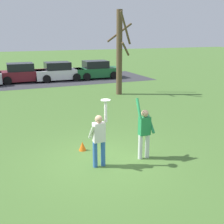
# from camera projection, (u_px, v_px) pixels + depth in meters

# --- Properties ---
(ground_plane) EXTENTS (120.00, 120.00, 0.00)m
(ground_plane) POSITION_uv_depth(u_px,v_px,m) (103.00, 161.00, 9.13)
(ground_plane) COLOR #4C7533
(person_catcher) EXTENTS (0.54, 0.49, 2.08)m
(person_catcher) POSITION_uv_depth(u_px,v_px,m) (99.00, 137.00, 8.52)
(person_catcher) COLOR #3366B7
(person_catcher) RESTS_ON ground_plane
(person_defender) EXTENTS (0.54, 0.49, 2.04)m
(person_defender) POSITION_uv_depth(u_px,v_px,m) (144.00, 130.00, 9.10)
(person_defender) COLOR silver
(person_defender) RESTS_ON ground_plane
(frisbee_disc) EXTENTS (0.29, 0.29, 0.02)m
(frisbee_disc) POSITION_uv_depth(u_px,v_px,m) (106.00, 100.00, 8.30)
(frisbee_disc) COLOR white
(frisbee_disc) RESTS_ON person_catcher
(parked_car_maroon) EXTENTS (4.12, 2.07, 1.59)m
(parked_car_maroon) POSITION_uv_depth(u_px,v_px,m) (22.00, 73.00, 23.62)
(parked_car_maroon) COLOR maroon
(parked_car_maroon) RESTS_ON ground_plane
(parked_car_white) EXTENTS (4.12, 2.07, 1.59)m
(parked_car_white) POSITION_uv_depth(u_px,v_px,m) (59.00, 72.00, 24.46)
(parked_car_white) COLOR white
(parked_car_white) RESTS_ON ground_plane
(parked_car_green) EXTENTS (4.12, 2.07, 1.59)m
(parked_car_green) POSITION_uv_depth(u_px,v_px,m) (97.00, 70.00, 25.65)
(parked_car_green) COLOR #1E6633
(parked_car_green) RESTS_ON ground_plane
(parking_strip) EXTENTS (19.14, 6.40, 0.01)m
(parking_strip) POSITION_uv_depth(u_px,v_px,m) (41.00, 81.00, 24.20)
(parking_strip) COLOR #38383D
(parking_strip) RESTS_ON ground_plane
(bare_tree_tall) EXTENTS (1.57, 1.87, 5.42)m
(bare_tree_tall) POSITION_uv_depth(u_px,v_px,m) (120.00, 51.00, 18.36)
(bare_tree_tall) COLOR brown
(bare_tree_tall) RESTS_ON ground_plane
(field_cone_orange) EXTENTS (0.26, 0.26, 0.32)m
(field_cone_orange) POSITION_uv_depth(u_px,v_px,m) (82.00, 146.00, 9.93)
(field_cone_orange) COLOR orange
(field_cone_orange) RESTS_ON ground_plane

